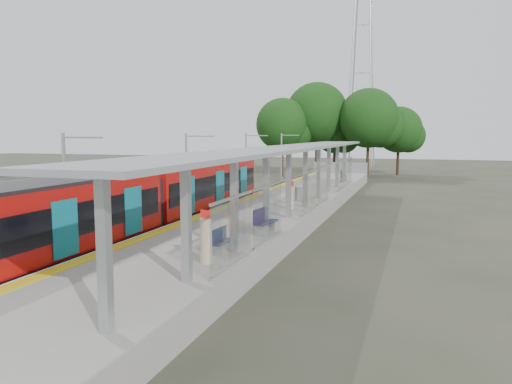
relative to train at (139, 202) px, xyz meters
The scene contains 16 objects.
ground 11.22m from the train, 65.92° to the right, with size 200.00×200.00×0.00m, color #474438.
trackbed 10.12m from the train, 90.00° to the left, with size 3.00×70.00×0.24m, color #59544C.
platform 11.01m from the train, 65.63° to the left, with size 6.00×50.00×1.00m, color gray.
tactile_strip 10.17m from the train, 78.90° to the left, with size 0.60×50.00×0.02m, color yellow.
end_fence 35.17m from the train, 82.65° to the left, with size 6.00×0.10×1.20m, color #9EA0A5.
train is the anchor object (origin of this frame).
canopy 8.91m from the train, 45.05° to the left, with size 3.27×38.00×3.66m.
pylon 65.27m from the train, 86.82° to the left, with size 8.00×4.00×38.00m, color #9EA0A5, non-canonical shape.
tree_cluster 43.43m from the train, 86.45° to the left, with size 20.16×12.56×11.96m.
catenary_masts 9.13m from the train, 100.88° to the left, with size 2.08×48.16×5.40m.
bench_near 7.50m from the train, 35.79° to the right, with size 0.48×1.35×0.91m.
bench_mid 6.56m from the train, ahead, with size 0.68×1.70×1.13m.
bench_far 25.64m from the train, 75.86° to the left, with size 0.55×1.54×1.04m.
info_pillar_near 8.60m from the train, 43.96° to the right, with size 0.41×0.41×1.83m.
info_pillar_far 9.05m from the train, 49.52° to the left, with size 0.37×0.37×1.64m.
litter_bin 11.71m from the train, 61.90° to the left, with size 0.44×0.44×0.90m, color #9EA0A5.
Camera 1 is at (8.43, -11.03, 5.36)m, focal length 35.00 mm.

